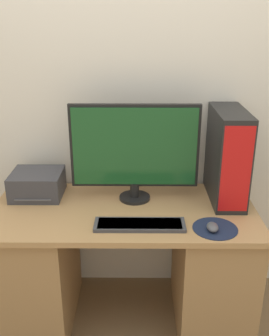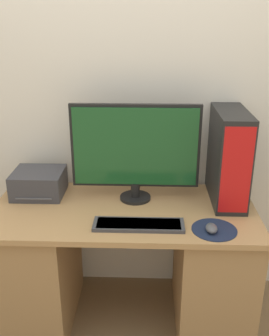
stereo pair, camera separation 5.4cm
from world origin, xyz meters
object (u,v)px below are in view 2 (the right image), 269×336
Objects in this scene: computer_tower at (229,157)px; printer at (39,183)px; monitor at (135,149)px; mouse at (212,228)px; keyboard at (139,225)px.

printer is (-1.07, 0.02, -0.18)m from computer_tower.
monitor is at bearing -3.79° from printer.
mouse is at bearing -43.18° from monitor.
monitor reaches higher than computer_tower.
mouse reaches higher than keyboard.
printer is (-0.59, 0.35, 0.06)m from keyboard.
mouse is (0.38, -0.36, -0.28)m from monitor.
keyboard is 0.69m from printer.
mouse is 0.29× the size of printer.
monitor is 0.59m from mouse.
monitor reaches higher than keyboard.
mouse is at bearing -22.73° from printer.
mouse is (0.35, -0.04, 0.01)m from keyboard.
computer_tower is 1.08m from printer.
computer_tower is at bearing -1.25° from printer.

